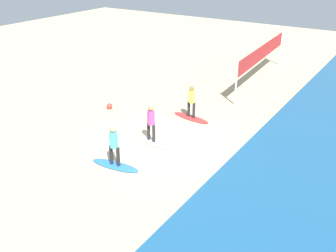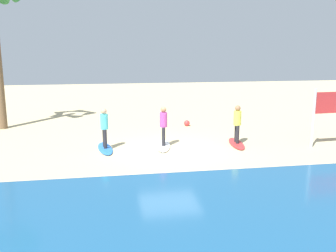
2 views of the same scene
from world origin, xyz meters
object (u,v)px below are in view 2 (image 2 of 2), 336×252
(surfboard_red, at_px, (236,143))
(surfer_white, at_px, (163,123))
(surfer_red, at_px, (237,121))
(surfboard_blue, at_px, (105,148))
(surfboard_white, at_px, (164,146))
(beach_ball, at_px, (187,123))
(surfer_blue, at_px, (104,125))

(surfboard_red, bearing_deg, surfer_white, -84.49)
(surfer_red, bearing_deg, surfboard_blue, -1.46)
(surfboard_white, relative_size, beach_ball, 6.77)
(surfer_red, xyz_separation_m, surfer_white, (3.21, -0.16, 0.00))
(surfboard_red, bearing_deg, surfer_blue, -83.09)
(surfer_white, relative_size, surfboard_blue, 0.78)
(surfer_red, relative_size, surfer_white, 1.00)
(surfer_red, height_order, surfer_blue, same)
(surfer_blue, distance_m, beach_ball, 6.08)
(beach_ball, bearing_deg, surfboard_white, 64.67)
(surfboard_red, relative_size, surfboard_blue, 1.00)
(surfboard_red, xyz_separation_m, surfer_blue, (5.68, -0.14, 0.99))
(surfboard_red, relative_size, surfboard_white, 1.00)
(surfboard_blue, relative_size, surfer_blue, 1.28)
(surfer_red, distance_m, surfboard_white, 3.36)
(surfboard_white, bearing_deg, surfer_white, 0.00)
(surfboard_blue, height_order, beach_ball, beach_ball)
(surfboard_red, distance_m, surfer_red, 0.99)
(surfer_red, relative_size, beach_ball, 5.29)
(surfboard_red, relative_size, surfer_blue, 1.28)
(surfboard_white, distance_m, surfer_blue, 2.66)
(surfboard_blue, distance_m, surfer_blue, 0.99)
(surfer_red, bearing_deg, surfboard_white, -2.87)
(surfboard_red, bearing_deg, surfer_red, 105.50)
(surfboard_red, distance_m, surfer_blue, 5.76)
(surfer_white, height_order, surfboard_blue, surfer_white)
(surfboard_red, relative_size, beach_ball, 6.77)
(surfer_white, relative_size, surfer_blue, 1.00)
(surfer_white, xyz_separation_m, beach_ball, (-1.93, -4.08, -0.88))
(surfboard_blue, xyz_separation_m, beach_ball, (-4.40, -4.10, 0.11))
(surfboard_white, height_order, surfer_blue, surfer_blue)
(surfer_white, distance_m, surfboard_blue, 2.66)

